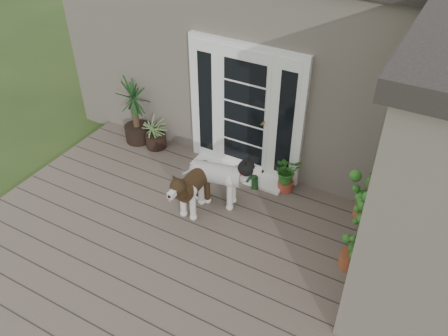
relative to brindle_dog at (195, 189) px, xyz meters
The scene contains 14 objects.
deck 1.10m from the brindle_dog, 69.43° to the right, with size 6.20×4.60×0.12m, color #6B5B4C.
house_main 3.48m from the brindle_dog, 83.87° to the left, with size 7.40×4.00×3.10m, color #665E54.
door_unit 1.44m from the brindle_dog, 82.97° to the left, with size 1.90×0.14×2.15m, color white.
door_step 1.12m from the brindle_dog, 81.66° to the left, with size 1.60×0.40×0.05m, color white.
brindle_dog is the anchor object (origin of this frame).
white_dog 0.35m from the brindle_dog, 52.04° to the left, with size 0.41×0.96×0.80m, color silver, non-canonical shape.
spider_plant 1.81m from the brindle_dog, 144.29° to the left, with size 0.61×0.61×0.65m, color #7EA264, non-canonical shape.
yucca 2.15m from the brindle_dog, 150.49° to the left, with size 0.83×0.83×1.20m, color black, non-canonical shape.
herb_a 1.45m from the brindle_dog, 46.91° to the left, with size 0.40×0.40×0.51m, color #225618.
herb_b 2.44m from the brindle_dog, 25.36° to the left, with size 0.36×0.36×0.54m, color #1C6421.
herb_c 2.53m from the brindle_dog, 24.69° to the left, with size 0.39×0.39×0.60m, color #1C4E16.
sapling 2.36m from the brindle_dog, ahead, with size 0.45×0.45×1.55m, color #29611B, non-canonical shape.
clog_left 1.12m from the brindle_dog, 60.90° to the left, with size 0.14×0.30×0.09m, color black, non-canonical shape.
clog_right 1.10m from the brindle_dog, 68.54° to the left, with size 0.13×0.27×0.08m, color #13311D, non-canonical shape.
Camera 1 is at (2.49, -2.93, 4.77)m, focal length 37.14 mm.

